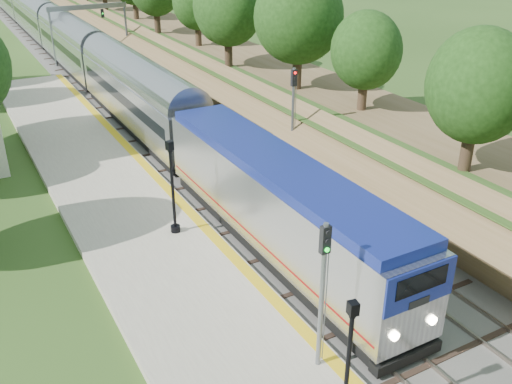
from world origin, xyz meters
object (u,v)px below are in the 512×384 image
signal_platform (323,282)px  signal_gantry (88,18)px  signal_farside (293,107)px  lamppost_mid (347,371)px  lamppost_far (173,193)px  train (37,20)px

signal_platform → signal_gantry: bearing=84.0°
signal_gantry → signal_farside: signal_farside is taller
lamppost_mid → signal_platform: size_ratio=0.80×
signal_gantry → signal_platform: signal_gantry is taller
signal_gantry → signal_farside: bearing=-83.9°
signal_platform → lamppost_mid: bearing=-106.8°
signal_platform → signal_farside: (9.10, 16.19, 0.11)m
signal_gantry → lamppost_far: (-6.27, -40.01, -2.29)m
lamppost_far → train: bearing=86.3°
signal_platform → signal_farside: 18.57m
lamppost_mid → signal_farside: (9.85, 18.65, 1.56)m
train → signal_farside: (6.20, -53.09, 1.66)m
signal_gantry → lamppost_far: 40.56m
signal_gantry → train: size_ratio=0.06×
signal_farside → signal_gantry: bearing=96.1°
lamppost_far → signal_gantry: bearing=81.1°
lamppost_far → signal_platform: signal_platform is taller
signal_gantry → signal_platform: 51.50m
signal_gantry → lamppost_far: signal_gantry is taller
lamppost_mid → signal_farside: 21.15m
train → lamppost_far: 58.21m
train → signal_farside: size_ratio=22.87×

